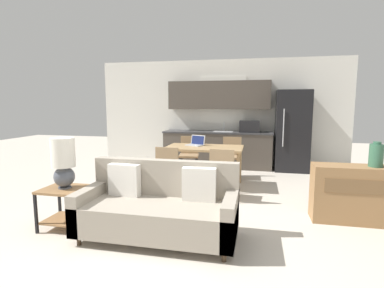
{
  "coord_description": "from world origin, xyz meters",
  "views": [
    {
      "loc": [
        0.99,
        -3.15,
        1.6
      ],
      "look_at": [
        -0.04,
        1.5,
        0.95
      ],
      "focal_mm": 28.0,
      "sensor_mm": 36.0,
      "label": 1
    }
  ],
  "objects": [
    {
      "name": "dining_chair_far_right",
      "position": [
        0.45,
        3.25,
        0.5
      ],
      "size": [
        0.44,
        0.44,
        0.87
      ],
      "rotation": [
        0.0,
        0.0,
        0.05
      ],
      "color": "#997A56",
      "rests_on": "ground_plane"
    },
    {
      "name": "dining_chair_far_left",
      "position": [
        -0.49,
        3.22,
        0.5
      ],
      "size": [
        0.47,
        0.47,
        0.87
      ],
      "rotation": [
        0.0,
        0.0,
        0.14
      ],
      "color": "#997A56",
      "rests_on": "ground_plane"
    },
    {
      "name": "couch",
      "position": [
        -0.14,
        0.12,
        0.35
      ],
      "size": [
        1.85,
        0.8,
        0.9
      ],
      "color": "#3D2D1E",
      "rests_on": "ground_plane"
    },
    {
      "name": "ground_plane",
      "position": [
        0.0,
        0.0,
        0.0
      ],
      "size": [
        20.0,
        20.0,
        0.0
      ],
      "primitive_type": "plane",
      "color": "beige"
    },
    {
      "name": "credenza",
      "position": [
        2.33,
        1.13,
        0.39
      ],
      "size": [
        1.19,
        0.4,
        0.77
      ],
      "color": "olive",
      "rests_on": "ground_plane"
    },
    {
      "name": "kitchen_counter",
      "position": [
        0.02,
        4.33,
        0.84
      ],
      "size": [
        2.71,
        0.65,
        2.15
      ],
      "color": "#4C443D",
      "rests_on": "ground_plane"
    },
    {
      "name": "wall_back",
      "position": [
        0.0,
        4.63,
        1.36
      ],
      "size": [
        6.4,
        0.07,
        2.7
      ],
      "color": "silver",
      "rests_on": "ground_plane"
    },
    {
      "name": "dining_chair_near_left",
      "position": [
        -0.48,
        1.7,
        0.5
      ],
      "size": [
        0.44,
        0.44,
        0.87
      ],
      "rotation": [
        0.0,
        0.0,
        3.09
      ],
      "color": "#997A56",
      "rests_on": "ground_plane"
    },
    {
      "name": "side_table",
      "position": [
        -1.42,
        0.11,
        0.36
      ],
      "size": [
        0.49,
        0.49,
        0.53
      ],
      "color": "olive",
      "rests_on": "ground_plane"
    },
    {
      "name": "refrigerator",
      "position": [
        1.78,
        4.24,
        0.95
      ],
      "size": [
        0.77,
        0.7,
        1.91
      ],
      "color": "black",
      "rests_on": "ground_plane"
    },
    {
      "name": "laptop",
      "position": [
        -0.21,
        2.62,
        0.82
      ],
      "size": [
        0.4,
        0.36,
        0.2
      ],
      "rotation": [
        0.0,
        0.0,
        -0.41
      ],
      "color": "#B7BABC",
      "rests_on": "dining_table"
    },
    {
      "name": "dining_chair_near_right",
      "position": [
        0.45,
        1.66,
        0.5
      ],
      "size": [
        0.46,
        0.46,
        0.87
      ],
      "rotation": [
        0.0,
        0.0,
        3.04
      ],
      "color": "#997A56",
      "rests_on": "ground_plane"
    },
    {
      "name": "dining_table",
      "position": [
        -0.01,
        2.47,
        0.7
      ],
      "size": [
        1.46,
        0.84,
        0.77
      ],
      "color": "tan",
      "rests_on": "ground_plane"
    },
    {
      "name": "table_lamp",
      "position": [
        -1.39,
        0.11,
        0.88
      ],
      "size": [
        0.29,
        0.29,
        0.64
      ],
      "color": "#4C515B",
      "rests_on": "side_table"
    },
    {
      "name": "vase",
      "position": [
        2.51,
        1.13,
        0.93
      ],
      "size": [
        0.17,
        0.17,
        0.33
      ],
      "color": "#336047",
      "rests_on": "credenza"
    }
  ]
}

